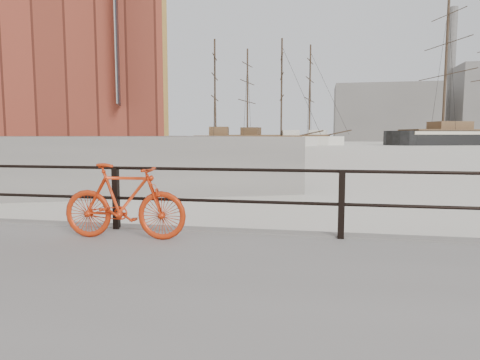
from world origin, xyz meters
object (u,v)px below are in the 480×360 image
at_px(bicycle, 124,201).
at_px(schooner_left, 248,146).
at_px(workboat_far, 102,149).
at_px(schooner_mid, 277,145).

relative_size(bicycle, schooner_left, 0.07).
distance_m(bicycle, workboat_far, 55.24).
distance_m(schooner_left, workboat_far, 26.40).
bearing_deg(schooner_left, schooner_mid, 62.38).
xyz_separation_m(bicycle, schooner_mid, (-5.76, 80.19, -0.90)).
xyz_separation_m(schooner_left, workboat_far, (-16.83, -20.33, 0.00)).
height_order(bicycle, schooner_left, schooner_left).
bearing_deg(schooner_mid, bicycle, -78.84).
bearing_deg(workboat_far, schooner_mid, 37.81).
height_order(schooner_left, workboat_far, schooner_left).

